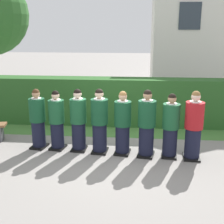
{
  "coord_description": "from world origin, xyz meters",
  "views": [
    {
      "loc": [
        0.62,
        -7.07,
        3.04
      ],
      "look_at": [
        0.0,
        0.0,
        1.05
      ],
      "focal_mm": 48.97,
      "sensor_mm": 36.0,
      "label": 1
    }
  ],
  "objects": [
    {
      "name": "student_front_row_0",
      "position": [
        -1.92,
        0.17,
        0.74
      ],
      "size": [
        0.43,
        0.52,
        1.55
      ],
      "color": "black",
      "rests_on": "ground"
    },
    {
      "name": "student_front_row_3",
      "position": [
        -0.31,
        0.01,
        0.77
      ],
      "size": [
        0.42,
        0.52,
        1.61
      ],
      "color": "black",
      "rests_on": "ground"
    },
    {
      "name": "student_front_row_5",
      "position": [
        0.84,
        -0.11,
        0.78
      ],
      "size": [
        0.45,
        0.55,
        1.64
      ],
      "color": "black",
      "rests_on": "ground"
    },
    {
      "name": "student_front_row_1",
      "position": [
        -1.42,
        0.14,
        0.72
      ],
      "size": [
        0.42,
        0.51,
        1.52
      ],
      "color": "black",
      "rests_on": "ground"
    },
    {
      "name": "student_in_red_blazer",
      "position": [
        1.93,
        -0.19,
        0.78
      ],
      "size": [
        0.43,
        0.53,
        1.65
      ],
      "color": "black",
      "rests_on": "ground"
    },
    {
      "name": "student_front_row_6",
      "position": [
        1.4,
        -0.11,
        0.74
      ],
      "size": [
        0.4,
        0.51,
        1.56
      ],
      "color": "black",
      "rests_on": "ground"
    },
    {
      "name": "student_front_row_4",
      "position": [
        0.26,
        -0.03,
        0.75
      ],
      "size": [
        0.42,
        0.49,
        1.58
      ],
      "color": "black",
      "rests_on": "ground"
    },
    {
      "name": "lawn_strip",
      "position": [
        0.0,
        1.51,
        0.0
      ],
      "size": [
        11.29,
        0.9,
        0.01
      ],
      "primitive_type": "cube",
      "color": "#477A38",
      "rests_on": "ground"
    },
    {
      "name": "hedge",
      "position": [
        0.0,
        2.31,
        0.75
      ],
      "size": [
        11.29,
        0.7,
        1.49
      ],
      "color": "#285623",
      "rests_on": "ground"
    },
    {
      "name": "student_front_row_2",
      "position": [
        -0.86,
        0.11,
        0.75
      ],
      "size": [
        0.41,
        0.5,
        1.58
      ],
      "color": "black",
      "rests_on": "ground"
    },
    {
      "name": "school_building_main",
      "position": [
        3.88,
        7.99,
        3.67
      ],
      "size": [
        5.61,
        3.35,
        7.18
      ],
      "color": "silver",
      "rests_on": "ground"
    },
    {
      "name": "ground_plane",
      "position": [
        0.0,
        0.0,
        0.0
      ],
      "size": [
        60.0,
        60.0,
        0.0
      ],
      "primitive_type": "plane",
      "color": "gray"
    }
  ]
}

